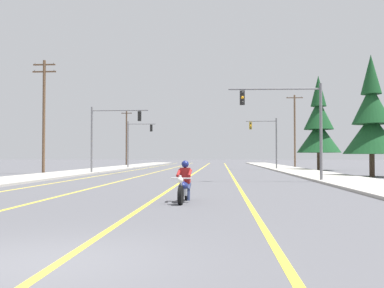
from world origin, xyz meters
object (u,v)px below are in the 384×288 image
traffic_signal_mid_left (136,138)px  conifer_tree_right_verge_near (372,120)px  motorcycle_with_rider (184,185)px  traffic_signal_mid_right (268,136)px  utility_pole_right_far (295,129)px  conifer_tree_right_verge_far (319,127)px  utility_pole_left_near (44,113)px  traffic_signal_near_left (108,129)px  traffic_signal_near_right (293,116)px  utility_pole_left_far (126,137)px

traffic_signal_mid_left → conifer_tree_right_verge_near: 31.51m
motorcycle_with_rider → traffic_signal_mid_right: traffic_signal_mid_right is taller
utility_pole_right_far → motorcycle_with_rider: bearing=-104.0°
utility_pole_right_far → conifer_tree_right_verge_far: conifer_tree_right_verge_far is taller
traffic_signal_mid_right → utility_pole_left_near: (-21.83, -14.12, 1.56)m
motorcycle_with_rider → traffic_signal_near_left: size_ratio=0.35×
conifer_tree_right_verge_far → conifer_tree_right_verge_near: bearing=-87.9°
traffic_signal_mid_left → utility_pole_left_near: (-5.01, -17.81, 1.56)m
motorcycle_with_rider → utility_pole_right_far: size_ratio=0.21×
traffic_signal_near_left → traffic_signal_mid_left: same height
traffic_signal_near_right → utility_pole_left_near: utility_pole_left_near is taller
traffic_signal_mid_right → utility_pole_left_far: size_ratio=0.63×
traffic_signal_mid_left → utility_pole_right_far: 22.99m
traffic_signal_mid_left → conifer_tree_right_verge_far: size_ratio=0.57×
traffic_signal_near_left → utility_pole_left_far: (-6.67, 38.45, 0.98)m
traffic_signal_mid_left → utility_pole_left_far: (-5.94, 21.58, 1.09)m
motorcycle_with_rider → utility_pole_left_near: 28.22m
traffic_signal_mid_left → utility_pole_left_far: size_ratio=0.63×
utility_pole_left_far → traffic_signal_mid_right: bearing=-48.0°
traffic_signal_near_right → utility_pole_left_far: bearing=113.2°
traffic_signal_mid_right → utility_pole_left_far: 34.03m
motorcycle_with_rider → traffic_signal_mid_right: bearing=79.5°
motorcycle_with_rider → utility_pole_left_far: (-15.77, 62.88, 4.52)m
traffic_signal_near_right → conifer_tree_right_verge_far: (6.69, 22.99, 0.83)m
conifer_tree_right_verge_near → utility_pole_right_far: bearing=92.2°
traffic_signal_near_left → utility_pole_left_far: 39.03m
motorcycle_with_rider → traffic_signal_near_right: size_ratio=0.35×
traffic_signal_mid_left → utility_pole_left_near: utility_pole_left_near is taller
traffic_signal_near_left → conifer_tree_right_verge_near: conifer_tree_right_verge_near is taller
motorcycle_with_rider → traffic_signal_near_right: 14.17m
traffic_signal_mid_left → conifer_tree_right_verge_far: bearing=-14.8°
utility_pole_left_near → conifer_tree_right_verge_far: bearing=23.5°
conifer_tree_right_verge_near → traffic_signal_near_right: bearing=-134.9°
traffic_signal_mid_right → utility_pole_right_far: (5.03, 10.73, 1.44)m
conifer_tree_right_verge_far → utility_pole_left_far: bearing=135.8°
traffic_signal_near_left → utility_pole_right_far: size_ratio=0.59×
traffic_signal_mid_right → utility_pole_right_far: utility_pole_right_far is taller
utility_pole_left_far → traffic_signal_near_left: bearing=-80.2°
motorcycle_with_rider → utility_pole_left_far: 64.98m
utility_pole_left_near → utility_pole_right_far: size_ratio=0.99×
utility_pole_left_near → conifer_tree_right_verge_far: 29.86m
traffic_signal_mid_right → utility_pole_right_far: 11.93m
traffic_signal_near_left → traffic_signal_mid_right: same height
utility_pole_left_far → conifer_tree_right_verge_far: (28.31, -27.49, -0.12)m
traffic_signal_near_left → utility_pole_left_near: 5.99m
traffic_signal_mid_left → conifer_tree_right_verge_far: (22.37, -5.90, 0.97)m
traffic_signal_near_right → traffic_signal_mid_left: size_ratio=1.00×
motorcycle_with_rider → utility_pole_left_near: size_ratio=0.21×
traffic_signal_near_left → utility_pole_left_near: (-5.73, -0.95, 1.45)m
conifer_tree_right_verge_far → utility_pole_right_far: bearing=92.3°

